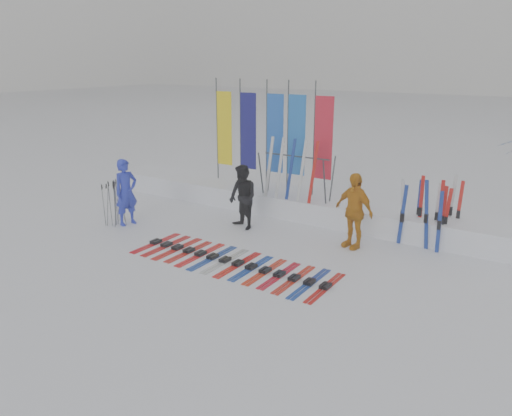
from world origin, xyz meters
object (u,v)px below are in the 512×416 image
Objects in this scene: person_blue at (126,192)px; person_black at (243,197)px; person_yellow at (354,211)px; ski_row at (231,262)px; ski_rack at (296,170)px.

person_black is at bearing -51.45° from person_blue.
person_yellow is 3.17m from ski_row.
person_black is 1.81m from ski_rack.
ski_row is 3.96m from ski_rack.
person_blue is 3.18m from person_black.
ski_row is (1.15, -2.13, -0.82)m from person_black.
ski_rack is (-0.42, 3.70, 1.35)m from ski_row.
person_yellow is 0.38× the size of ski_row.
person_black is 0.84× the size of ski_rack.
person_black is 0.36× the size of ski_row.
person_yellow is (5.83, 1.73, 0.01)m from person_blue.
person_yellow reaches higher than person_black.
ski_rack reaches higher than person_black.
ski_row is (3.98, -0.69, -0.87)m from person_blue.
person_black is 2.56m from ski_row.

